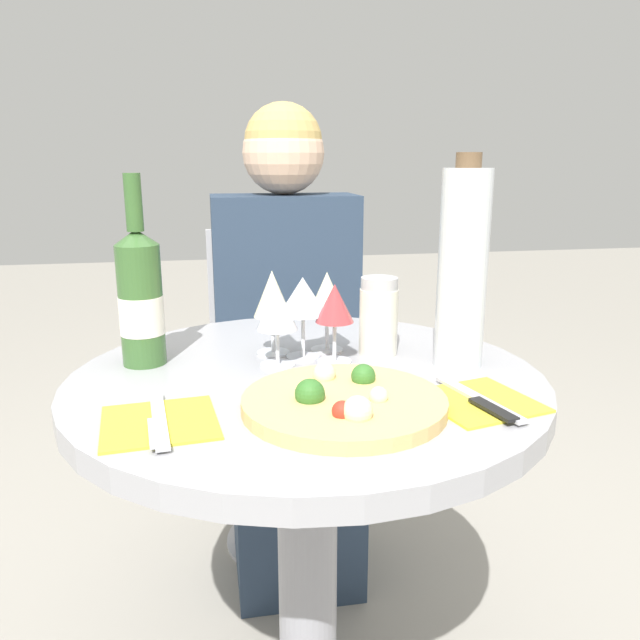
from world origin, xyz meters
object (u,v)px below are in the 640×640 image
pizza_large (344,402)px  tall_carafe (462,268)px  dining_table (307,467)px  seated_diner (290,365)px  wine_bottle (140,298)px  chair_behind_diner (284,390)px

pizza_large → tall_carafe: 0.33m
dining_table → seated_diner: bearing=85.3°
dining_table → wine_bottle: (-0.27, 0.10, 0.29)m
chair_behind_diner → pizza_large: (-0.02, -0.86, 0.31)m
chair_behind_diner → seated_diner: seated_diner is taller
dining_table → tall_carafe: bearing=0.9°
pizza_large → wine_bottle: (-0.29, 0.26, 0.10)m
pizza_large → wine_bottle: wine_bottle is taller
chair_behind_diner → tall_carafe: tall_carafe is taller
dining_table → tall_carafe: 0.43m
dining_table → pizza_large: bearing=-80.4°
wine_bottle → dining_table: bearing=-21.5°
dining_table → chair_behind_diner: chair_behind_diner is taller
pizza_large → wine_bottle: bearing=137.9°
chair_behind_diner → seated_diner: bearing=90.0°
seated_diner → wine_bottle: (-0.31, -0.46, 0.29)m
wine_bottle → tall_carafe: bearing=-10.8°
dining_table → wine_bottle: wine_bottle is taller
dining_table → tall_carafe: (0.26, 0.00, 0.34)m
pizza_large → tall_carafe: tall_carafe is taller
tall_carafe → dining_table: bearing=-179.1°
chair_behind_diner → pizza_large: bearing=88.7°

